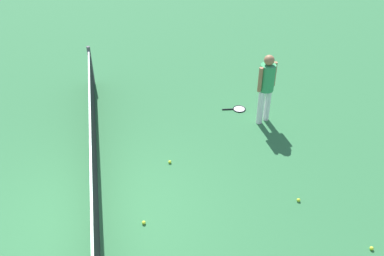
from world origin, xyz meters
TOP-DOWN VIEW (x-y plane):
  - ground_plane at (0.00, 0.00)m, footprint 40.00×40.00m
  - court_net at (0.00, 0.00)m, footprint 10.09×0.09m
  - player_near_side at (2.36, -3.87)m, footprint 0.45×0.51m
  - tennis_racket_near_player at (2.96, -3.46)m, footprint 0.35×0.60m
  - tennis_ball_near_player at (1.28, -1.49)m, footprint 0.07×0.07m
  - tennis_ball_by_net at (-1.56, -4.39)m, footprint 0.07×0.07m
  - tennis_ball_baseline at (-0.28, -3.65)m, footprint 0.07×0.07m
  - tennis_ball_stray_left at (-0.25, -0.78)m, footprint 0.07×0.07m

SIDE VIEW (x-z plane):
  - ground_plane at x=0.00m, z-range 0.00..0.00m
  - tennis_racket_near_player at x=2.96m, z-range 0.00..0.03m
  - tennis_ball_near_player at x=1.28m, z-range 0.00..0.07m
  - tennis_ball_by_net at x=-1.56m, z-range 0.00..0.07m
  - tennis_ball_baseline at x=-0.28m, z-range 0.00..0.07m
  - tennis_ball_stray_left at x=-0.25m, z-range 0.00..0.07m
  - court_net at x=0.00m, z-range -0.03..1.04m
  - player_near_side at x=2.36m, z-range 0.16..1.86m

